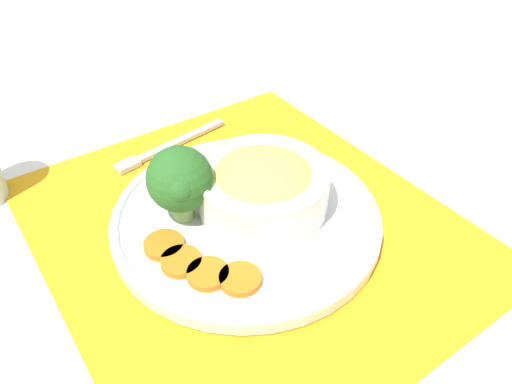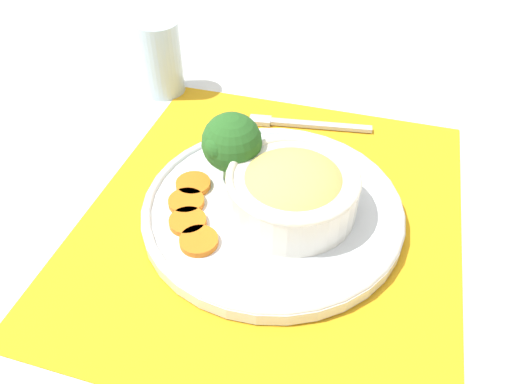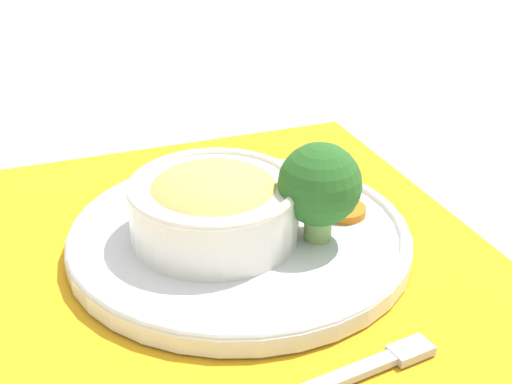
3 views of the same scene
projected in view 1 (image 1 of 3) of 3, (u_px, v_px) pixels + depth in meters
The scene contains 10 objects.
ground_plane at pixel (246, 226), 0.59m from camera, with size 4.00×4.00×0.00m, color white.
placemat at pixel (246, 224), 0.59m from camera, with size 0.52×0.47×0.00m.
plate at pixel (246, 216), 0.58m from camera, with size 0.31×0.31×0.02m.
bowl at pixel (262, 183), 0.57m from camera, with size 0.15×0.15×0.07m.
broccoli_floret at pixel (180, 180), 0.54m from camera, with size 0.07×0.07×0.09m.
carrot_slice_near at pixel (163, 244), 0.54m from camera, with size 0.04×0.04×0.01m.
carrot_slice_middle at pixel (181, 261), 0.52m from camera, with size 0.04×0.04×0.01m.
carrot_slice_far at pixel (208, 274), 0.50m from camera, with size 0.04×0.04×0.01m.
carrot_slice_extra at pixel (240, 279), 0.50m from camera, with size 0.04×0.04×0.01m.
fork at pixel (162, 149), 0.71m from camera, with size 0.05×0.18×0.01m.
Camera 1 is at (-0.37, 0.23, 0.41)m, focal length 35.00 mm.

